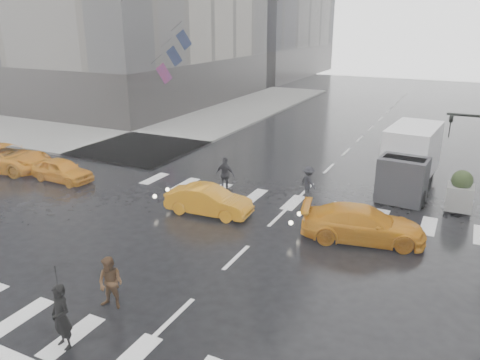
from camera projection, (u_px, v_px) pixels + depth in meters
The scene contains 14 objects.
ground at pixel (236, 257), 16.98m from camera, with size 120.00×120.00×0.00m, color black.
sidewalk_nw at pixel (125, 120), 39.96m from camera, with size 35.00×35.00×0.15m, color slate.
road_markings at pixel (236, 257), 16.97m from camera, with size 18.00×48.00×0.01m, color silver, non-canonical shape.
planter_west at pixel (460, 191), 20.69m from camera, with size 1.10×1.10×1.80m.
flag_cluster at pixel (171, 54), 37.15m from camera, with size 2.87×3.06×4.69m.
pedestrian_black at pixel (58, 295), 11.85m from camera, with size 1.11×1.13×2.43m.
pedestrian_brown at pixel (111, 283), 13.77m from camera, with size 0.80×0.62×1.65m, color #4C311B.
pedestrian_far_a at pixel (225, 175), 23.25m from camera, with size 1.03×0.63×1.76m, color black.
pedestrian_far_b at pixel (308, 182), 22.49m from camera, with size 1.00×0.55×1.55m, color black.
taxi_front at pixel (62, 170), 24.82m from camera, with size 1.45×3.61×1.23m, color orange.
taxi_mid at pixel (209, 201), 20.59m from camera, with size 1.34×3.85×1.27m, color orange.
taxi_rear at pixel (363, 224), 18.11m from camera, with size 1.92×4.17×1.37m, color orange.
taxi_far at pixel (5, 158), 26.55m from camera, with size 2.49×4.78×1.50m, color orange.
box_truck at pixel (410, 158), 23.33m from camera, with size 2.19×5.85×3.11m.
Camera 1 is at (6.82, -13.53, 8.17)m, focal length 35.00 mm.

